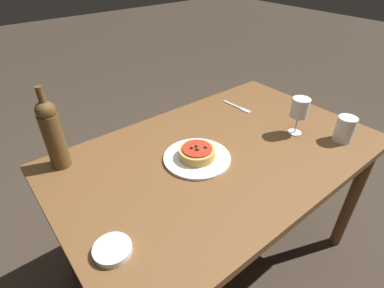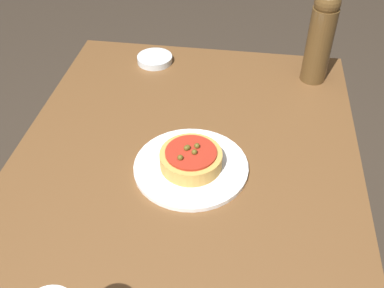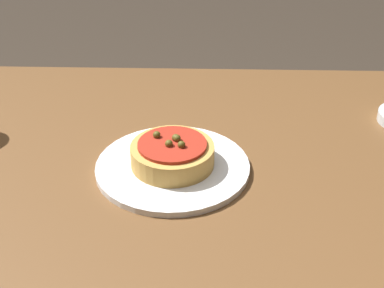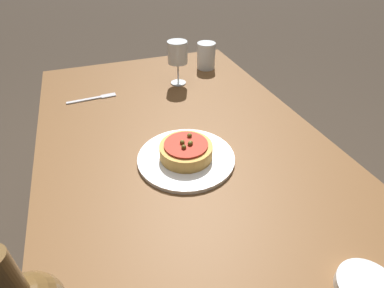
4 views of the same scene
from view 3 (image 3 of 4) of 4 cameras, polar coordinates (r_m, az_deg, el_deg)
The scene contains 3 objects.
dining_table at distance 1.07m, azimuth -8.11°, elevation -5.99°, with size 1.42×0.88×0.76m.
dinner_plate at distance 0.98m, azimuth -2.07°, elevation -2.44°, with size 0.28×0.28×0.01m.
pizza at distance 0.97m, azimuth -2.10°, elevation -1.06°, with size 0.15×0.15×0.06m.
Camera 3 is at (0.18, -0.84, 1.32)m, focal length 50.00 mm.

